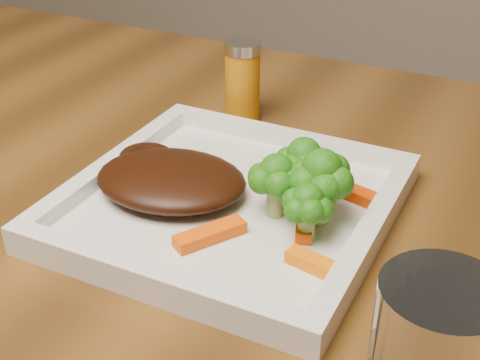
% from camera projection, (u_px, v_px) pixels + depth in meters
% --- Properties ---
extents(plate, '(0.27, 0.27, 0.01)m').
position_uv_depth(plate, '(230.00, 208.00, 0.59)').
color(plate, white).
rests_on(plate, dining_table).
extents(steak, '(0.15, 0.13, 0.03)m').
position_uv_depth(steak, '(171.00, 180.00, 0.59)').
color(steak, black).
rests_on(steak, plate).
extents(broccoli_0, '(0.07, 0.07, 0.07)m').
position_uv_depth(broccoli_0, '(303.00, 164.00, 0.57)').
color(broccoli_0, '#367112').
rests_on(broccoli_0, plate).
extents(broccoli_1, '(0.07, 0.07, 0.06)m').
position_uv_depth(broccoli_1, '(320.00, 188.00, 0.55)').
color(broccoli_1, '#157814').
rests_on(broccoli_1, plate).
extents(broccoli_2, '(0.05, 0.05, 0.06)m').
position_uv_depth(broccoli_2, '(308.00, 209.00, 0.52)').
color(broccoli_2, '#275B0F').
rests_on(broccoli_2, plate).
extents(broccoli_3, '(0.07, 0.07, 0.06)m').
position_uv_depth(broccoli_3, '(276.00, 183.00, 0.56)').
color(broccoli_3, '#397914').
rests_on(broccoli_3, plate).
extents(carrot_1, '(0.05, 0.02, 0.01)m').
position_uv_depth(carrot_1, '(318.00, 265.00, 0.50)').
color(carrot_1, orange).
rests_on(carrot_1, plate).
extents(carrot_2, '(0.05, 0.06, 0.01)m').
position_uv_depth(carrot_2, '(210.00, 234.00, 0.54)').
color(carrot_2, '#F84F04').
rests_on(carrot_2, plate).
extents(carrot_3, '(0.06, 0.03, 0.01)m').
position_uv_depth(carrot_3, '(361.00, 196.00, 0.59)').
color(carrot_3, '#D93A03').
rests_on(carrot_3, plate).
extents(carrot_4, '(0.04, 0.06, 0.01)m').
position_uv_depth(carrot_4, '(282.00, 172.00, 0.62)').
color(carrot_4, '#FF2404').
rests_on(carrot_4, plate).
extents(carrot_5, '(0.03, 0.05, 0.01)m').
position_uv_depth(carrot_5, '(305.00, 223.00, 0.55)').
color(carrot_5, '#D13F03').
rests_on(carrot_5, plate).
extents(spice_shaker, '(0.05, 0.05, 0.09)m').
position_uv_depth(spice_shaker, '(242.00, 82.00, 0.74)').
color(spice_shaker, '#B96C0A').
rests_on(spice_shaker, dining_table).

